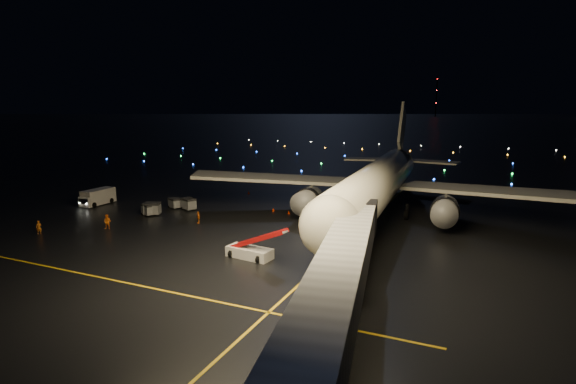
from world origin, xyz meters
The scene contains 20 objects.
ground centered at (0.00, 300.00, 0.00)m, with size 2000.00×2000.00×0.00m, color black.
lane_centre centered at (12.00, 15.00, 0.01)m, with size 0.25×80.00×0.02m, color gold.
lane_cross centered at (-5.00, -10.00, 0.01)m, with size 60.00×0.25×0.02m, color gold.
airliner centered at (12.33, 25.91, 8.25)m, with size 58.24×55.32×16.50m, color silver, non-canonical shape.
pushback_tug centered at (15.53, -5.25, 0.97)m, with size 4.09×2.14×1.95m, color silver.
belt_loader centered at (4.40, 0.63, 1.75)m, with size 7.22×1.97×3.50m, color silver, non-canonical shape.
service_truck centered at (-30.68, 13.49, 1.27)m, with size 2.19×6.92×2.55m, color silver.
crew_a centered at (-23.76, -2.39, 0.87)m, with size 0.63×0.41×1.73m, color orange.
crew_b centered at (-17.81, 2.88, 0.97)m, with size 0.95×0.74×1.95m, color orange.
crew_c centered at (-8.83, 10.16, 0.82)m, with size 0.96×0.40×1.65m, color orange.
safety_cone_0 centered at (0.10, 20.24, 0.23)m, with size 0.40×0.40×0.45m, color red.
safety_cone_1 centered at (6.53, 23.75, 0.26)m, with size 0.45×0.45×0.51m, color red.
safety_cone_2 centered at (-2.80, 20.91, 0.23)m, with size 0.41×0.41×0.46m, color red.
safety_cone_3 centered at (-12.82, 31.23, 0.26)m, with size 0.46×0.46×0.52m, color red.
radio_mast centered at (-60.00, 740.00, 32.00)m, with size 1.80×1.80×64.00m, color black.
taxiway_lights centered at (0.00, 106.00, 0.18)m, with size 164.00×92.00×0.36m, color black, non-canonical shape.
baggage_cart_0 centered at (-14.98, 16.29, 0.91)m, with size 2.15×1.50×1.82m, color slate.
baggage_cart_1 centered at (-17.63, 16.28, 0.81)m, with size 1.90×1.33×1.62m, color slate.
baggage_cart_2 centered at (-18.19, 10.96, 0.83)m, with size 1.96×1.37×1.67m, color slate.
baggage_cart_3 centered at (-17.77, 11.33, 0.94)m, with size 2.20×1.54×1.87m, color slate.
Camera 1 is at (26.61, -38.75, 15.58)m, focal length 28.00 mm.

